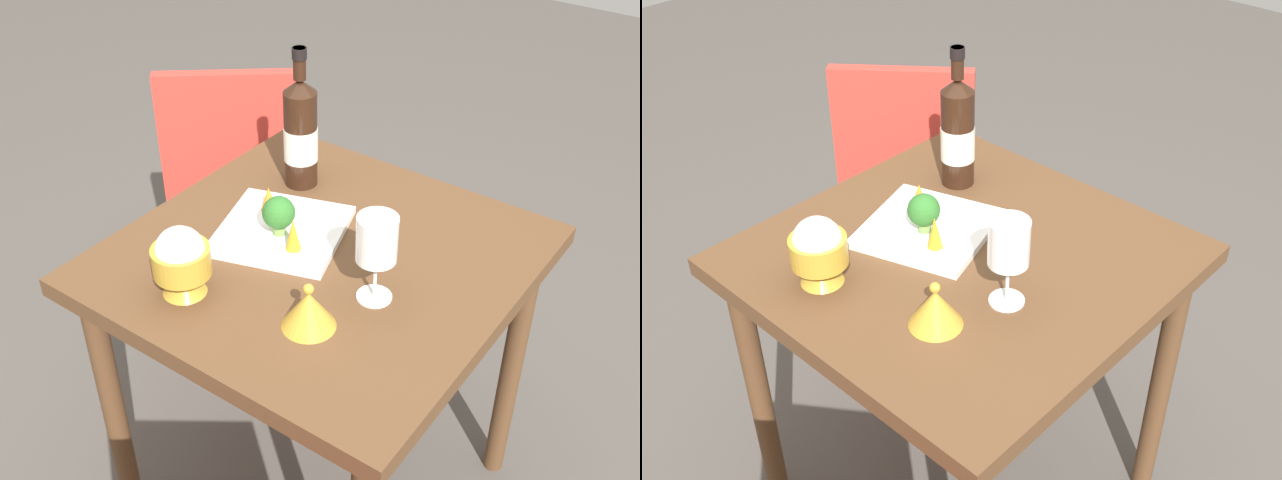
% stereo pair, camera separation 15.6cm
% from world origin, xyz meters
% --- Properties ---
extents(dining_table, '(0.78, 0.78, 0.75)m').
position_xyz_m(dining_table, '(0.00, 0.00, 0.65)').
color(dining_table, brown).
rests_on(dining_table, ground_plane).
extents(chair_near_window, '(0.56, 0.56, 0.85)m').
position_xyz_m(chair_near_window, '(-0.65, 0.47, 0.53)').
color(chair_near_window, red).
rests_on(chair_near_window, ground_plane).
extents(wine_bottle, '(0.08, 0.08, 0.32)m').
position_xyz_m(wine_bottle, '(-0.19, 0.20, 0.88)').
color(wine_bottle, black).
rests_on(wine_bottle, dining_table).
extents(wine_glass, '(0.08, 0.08, 0.18)m').
position_xyz_m(wine_glass, '(0.17, -0.06, 0.88)').
color(wine_glass, white).
rests_on(wine_glass, dining_table).
extents(rice_bowl, '(0.11, 0.11, 0.14)m').
position_xyz_m(rice_bowl, '(-0.13, -0.25, 0.83)').
color(rice_bowl, gold).
rests_on(rice_bowl, dining_table).
extents(rice_bowl_lid, '(0.10, 0.10, 0.09)m').
position_xyz_m(rice_bowl_lid, '(0.11, -0.19, 0.79)').
color(rice_bowl_lid, gold).
rests_on(rice_bowl_lid, dining_table).
extents(serving_plate, '(0.31, 0.31, 0.02)m').
position_xyz_m(serving_plate, '(-0.10, 0.01, 0.76)').
color(serving_plate, white).
rests_on(serving_plate, dining_table).
extents(broccoli_floret, '(0.07, 0.07, 0.09)m').
position_xyz_m(broccoli_floret, '(-0.09, -0.01, 0.82)').
color(broccoli_floret, '#729E4C').
rests_on(broccoli_floret, serving_plate).
extents(carrot_garnish_left, '(0.04, 0.04, 0.05)m').
position_xyz_m(carrot_garnish_left, '(-0.17, 0.05, 0.80)').
color(carrot_garnish_left, orange).
rests_on(carrot_garnish_left, serving_plate).
extents(carrot_garnish_right, '(0.03, 0.03, 0.07)m').
position_xyz_m(carrot_garnish_right, '(-0.04, -0.04, 0.81)').
color(carrot_garnish_right, orange).
rests_on(carrot_garnish_right, serving_plate).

